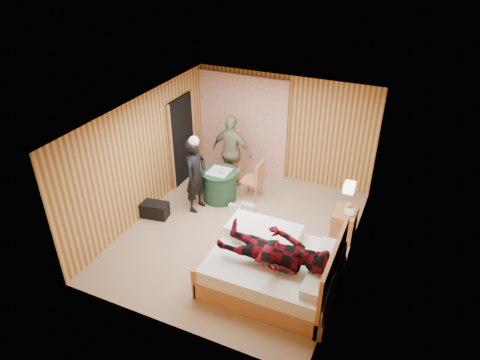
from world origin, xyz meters
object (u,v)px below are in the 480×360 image
at_px(duffel_bag, 154,210).
at_px(man_at_table, 232,152).
at_px(bed, 275,268).
at_px(woman_standing, 196,175).
at_px(chair_far, 231,165).
at_px(nightstand, 344,223).
at_px(round_table, 219,185).
at_px(man_on_bed, 274,245).
at_px(chair_near, 256,177).
at_px(wall_lamp, 349,187).

bearing_deg(duffel_bag, man_at_table, 53.33).
height_order(bed, woman_standing, woman_standing).
bearing_deg(chair_far, nightstand, -26.48).
height_order(round_table, man_at_table, man_at_table).
bearing_deg(man_on_bed, nightstand, 70.07).
bearing_deg(chair_far, duffel_bag, -127.17).
relative_size(bed, chair_far, 2.31).
height_order(duffel_bag, man_on_bed, man_on_bed).
height_order(round_table, chair_near, chair_near).
xyz_separation_m(nightstand, man_on_bed, (-0.73, -2.01, 0.72)).
height_order(wall_lamp, duffel_bag, wall_lamp).
relative_size(wall_lamp, woman_standing, 0.16).
bearing_deg(bed, nightstand, 66.89).
height_order(wall_lamp, man_at_table, man_at_table).
bearing_deg(nightstand, chair_near, 165.31).
height_order(woman_standing, man_at_table, man_at_table).
distance_m(woman_standing, man_at_table, 1.22).
bearing_deg(bed, chair_near, 119.53).
relative_size(bed, chair_near, 2.35).
relative_size(round_table, man_on_bed, 0.45).
relative_size(man_at_table, man_on_bed, 0.97).
relative_size(woman_standing, man_at_table, 0.94).
distance_m(wall_lamp, chair_far, 3.17).
bearing_deg(round_table, chair_near, 25.93).
relative_size(wall_lamp, chair_far, 0.28).
relative_size(bed, woman_standing, 1.33).
bearing_deg(woman_standing, chair_far, -7.23).
xyz_separation_m(nightstand, duffel_bag, (-3.73, -0.97, -0.13)).
bearing_deg(round_table, bed, -44.28).
bearing_deg(nightstand, bed, -113.11).
bearing_deg(round_table, man_at_table, 90.00).
relative_size(round_table, duffel_bag, 1.37).
bearing_deg(bed, woman_standing, 147.73).
height_order(wall_lamp, chair_far, wall_lamp).
bearing_deg(bed, wall_lamp, 61.15).
bearing_deg(nightstand, man_at_table, 162.89).
height_order(nightstand, chair_far, chair_far).
xyz_separation_m(chair_far, man_on_bed, (2.08, -2.84, 0.47)).
height_order(chair_near, man_at_table, man_at_table).
distance_m(wall_lamp, man_at_table, 3.10).
bearing_deg(chair_far, wall_lamp, -32.05).
xyz_separation_m(duffel_bag, man_at_table, (0.94, 1.83, 0.70)).
distance_m(round_table, chair_near, 0.81).
bearing_deg(man_at_table, bed, 133.49).
bearing_deg(man_at_table, wall_lamp, 163.28).
xyz_separation_m(wall_lamp, nightstand, (-0.04, 0.32, -1.00)).
xyz_separation_m(chair_far, woman_standing, (-0.25, -1.16, 0.27)).
xyz_separation_m(wall_lamp, round_table, (-2.84, 0.52, -0.95)).
distance_m(round_table, man_at_table, 0.83).
bearing_deg(man_on_bed, woman_standing, 144.18).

